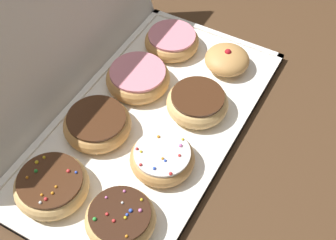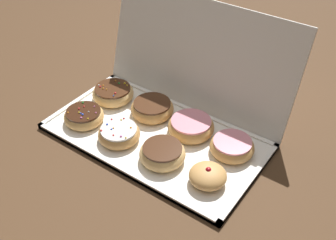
{
  "view_description": "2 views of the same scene",
  "coord_description": "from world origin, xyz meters",
  "px_view_note": "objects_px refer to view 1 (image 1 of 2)",
  "views": [
    {
      "loc": [
        -0.45,
        -0.29,
        0.68
      ],
      "look_at": [
        0.01,
        -0.04,
        0.03
      ],
      "focal_mm": 50.84,
      "sensor_mm": 36.0,
      "label": 1
    },
    {
      "loc": [
        0.5,
        -0.64,
        0.72
      ],
      "look_at": [
        0.01,
        0.04,
        0.04
      ],
      "focal_mm": 43.78,
      "sensor_mm": 36.0,
      "label": 2
    }
  ],
  "objects_px": {
    "chocolate_frosted_donut_2": "(197,102)",
    "chocolate_frosted_donut_5": "(97,124)",
    "sprinkle_donut_4": "(51,185)",
    "pink_frosted_donut_7": "(172,41)",
    "sprinkle_donut_0": "(120,218)",
    "jelly_filled_donut_3": "(227,59)",
    "pink_frosted_donut_6": "(138,78)",
    "sprinkle_donut_1": "(162,158)",
    "donut_box": "(149,124)"
  },
  "relations": [
    {
      "from": "jelly_filled_donut_3",
      "to": "pink_frosted_donut_7",
      "type": "xyz_separation_m",
      "value": [
        -0.0,
        0.12,
        -0.0
      ]
    },
    {
      "from": "chocolate_frosted_donut_5",
      "to": "sprinkle_donut_4",
      "type": "bearing_deg",
      "value": -177.0
    },
    {
      "from": "jelly_filled_donut_3",
      "to": "pink_frosted_donut_6",
      "type": "relative_size",
      "value": 0.72
    },
    {
      "from": "jelly_filled_donut_3",
      "to": "chocolate_frosted_donut_5",
      "type": "bearing_deg",
      "value": 153.22
    },
    {
      "from": "chocolate_frosted_donut_2",
      "to": "pink_frosted_donut_7",
      "type": "height_order",
      "value": "chocolate_frosted_donut_2"
    },
    {
      "from": "sprinkle_donut_0",
      "to": "chocolate_frosted_donut_5",
      "type": "distance_m",
      "value": 0.19
    },
    {
      "from": "chocolate_frosted_donut_5",
      "to": "pink_frosted_donut_7",
      "type": "relative_size",
      "value": 1.07
    },
    {
      "from": "pink_frosted_donut_7",
      "to": "chocolate_frosted_donut_2",
      "type": "bearing_deg",
      "value": -135.84
    },
    {
      "from": "chocolate_frosted_donut_5",
      "to": "pink_frosted_donut_6",
      "type": "relative_size",
      "value": 0.98
    },
    {
      "from": "sprinkle_donut_0",
      "to": "chocolate_frosted_donut_2",
      "type": "bearing_deg",
      "value": 0.57
    },
    {
      "from": "sprinkle_donut_0",
      "to": "pink_frosted_donut_7",
      "type": "xyz_separation_m",
      "value": [
        0.39,
        0.12,
        0.0
      ]
    },
    {
      "from": "jelly_filled_donut_3",
      "to": "donut_box",
      "type": "bearing_deg",
      "value": 162.71
    },
    {
      "from": "pink_frosted_donut_7",
      "to": "donut_box",
      "type": "bearing_deg",
      "value": -162.78
    },
    {
      "from": "chocolate_frosted_donut_2",
      "to": "jelly_filled_donut_3",
      "type": "relative_size",
      "value": 1.29
    },
    {
      "from": "pink_frosted_donut_7",
      "to": "sprinkle_donut_0",
      "type": "bearing_deg",
      "value": -162.22
    },
    {
      "from": "donut_box",
      "to": "sprinkle_donut_1",
      "type": "bearing_deg",
      "value": -135.71
    },
    {
      "from": "chocolate_frosted_donut_2",
      "to": "pink_frosted_donut_6",
      "type": "xyz_separation_m",
      "value": [
        0.0,
        0.13,
        -0.0
      ]
    },
    {
      "from": "sprinkle_donut_0",
      "to": "sprinkle_donut_1",
      "type": "xyz_separation_m",
      "value": [
        0.13,
        -0.0,
        0.0
      ]
    },
    {
      "from": "chocolate_frosted_donut_2",
      "to": "jelly_filled_donut_3",
      "type": "xyz_separation_m",
      "value": [
        0.13,
        -0.0,
        -0.0
      ]
    },
    {
      "from": "sprinkle_donut_1",
      "to": "chocolate_frosted_donut_2",
      "type": "xyz_separation_m",
      "value": [
        0.14,
        0.0,
        0.0
      ]
    },
    {
      "from": "sprinkle_donut_1",
      "to": "sprinkle_donut_4",
      "type": "height_order",
      "value": "sprinkle_donut_4"
    },
    {
      "from": "sprinkle_donut_1",
      "to": "chocolate_frosted_donut_2",
      "type": "height_order",
      "value": "same"
    },
    {
      "from": "jelly_filled_donut_3",
      "to": "sprinkle_donut_4",
      "type": "bearing_deg",
      "value": 162.73
    },
    {
      "from": "chocolate_frosted_donut_2",
      "to": "pink_frosted_donut_7",
      "type": "xyz_separation_m",
      "value": [
        0.13,
        0.12,
        -0.0
      ]
    },
    {
      "from": "chocolate_frosted_donut_2",
      "to": "chocolate_frosted_donut_5",
      "type": "height_order",
      "value": "same"
    },
    {
      "from": "chocolate_frosted_donut_5",
      "to": "pink_frosted_donut_6",
      "type": "bearing_deg",
      "value": -1.63
    },
    {
      "from": "sprinkle_donut_1",
      "to": "jelly_filled_donut_3",
      "type": "height_order",
      "value": "jelly_filled_donut_3"
    },
    {
      "from": "sprinkle_donut_1",
      "to": "chocolate_frosted_donut_5",
      "type": "distance_m",
      "value": 0.13
    },
    {
      "from": "chocolate_frosted_donut_2",
      "to": "sprinkle_donut_0",
      "type": "bearing_deg",
      "value": -179.43
    },
    {
      "from": "donut_box",
      "to": "sprinkle_donut_1",
      "type": "xyz_separation_m",
      "value": [
        -0.07,
        -0.07,
        0.02
      ]
    },
    {
      "from": "jelly_filled_donut_3",
      "to": "sprinkle_donut_0",
      "type": "bearing_deg",
      "value": -179.63
    },
    {
      "from": "jelly_filled_donut_3",
      "to": "chocolate_frosted_donut_5",
      "type": "height_order",
      "value": "jelly_filled_donut_3"
    },
    {
      "from": "pink_frosted_donut_6",
      "to": "chocolate_frosted_donut_5",
      "type": "bearing_deg",
      "value": 178.37
    },
    {
      "from": "sprinkle_donut_4",
      "to": "chocolate_frosted_donut_2",
      "type": "bearing_deg",
      "value": -24.68
    },
    {
      "from": "sprinkle_donut_0",
      "to": "sprinkle_donut_1",
      "type": "bearing_deg",
      "value": -0.49
    },
    {
      "from": "donut_box",
      "to": "sprinkle_donut_1",
      "type": "distance_m",
      "value": 0.1
    },
    {
      "from": "sprinkle_donut_0",
      "to": "jelly_filled_donut_3",
      "type": "relative_size",
      "value": 1.24
    },
    {
      "from": "sprinkle_donut_1",
      "to": "sprinkle_donut_4",
      "type": "distance_m",
      "value": 0.18
    },
    {
      "from": "jelly_filled_donut_3",
      "to": "chocolate_frosted_donut_5",
      "type": "xyz_separation_m",
      "value": [
        -0.26,
        0.13,
        -0.0
      ]
    },
    {
      "from": "pink_frosted_donut_6",
      "to": "chocolate_frosted_donut_2",
      "type": "bearing_deg",
      "value": -90.29
    },
    {
      "from": "sprinkle_donut_4",
      "to": "chocolate_frosted_donut_5",
      "type": "xyz_separation_m",
      "value": [
        0.14,
        0.01,
        0.0
      ]
    },
    {
      "from": "sprinkle_donut_0",
      "to": "pink_frosted_donut_6",
      "type": "xyz_separation_m",
      "value": [
        0.26,
        0.13,
        0.0
      ]
    },
    {
      "from": "sprinkle_donut_0",
      "to": "sprinkle_donut_4",
      "type": "bearing_deg",
      "value": 92.54
    },
    {
      "from": "sprinkle_donut_1",
      "to": "pink_frosted_donut_7",
      "type": "xyz_separation_m",
      "value": [
        0.26,
        0.13,
        0.0
      ]
    },
    {
      "from": "sprinkle_donut_0",
      "to": "pink_frosted_donut_7",
      "type": "distance_m",
      "value": 0.41
    },
    {
      "from": "sprinkle_donut_0",
      "to": "pink_frosted_donut_6",
      "type": "height_order",
      "value": "same"
    },
    {
      "from": "chocolate_frosted_donut_5",
      "to": "pink_frosted_donut_6",
      "type": "distance_m",
      "value": 0.13
    },
    {
      "from": "pink_frosted_donut_6",
      "to": "pink_frosted_donut_7",
      "type": "relative_size",
      "value": 1.1
    },
    {
      "from": "jelly_filled_donut_3",
      "to": "pink_frosted_donut_7",
      "type": "relative_size",
      "value": 0.79
    },
    {
      "from": "sprinkle_donut_1",
      "to": "jelly_filled_donut_3",
      "type": "xyz_separation_m",
      "value": [
        0.26,
        0.0,
        0.0
      ]
    }
  ]
}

